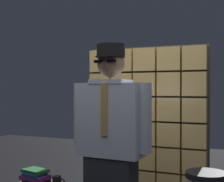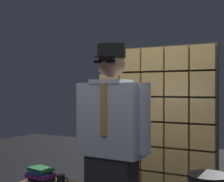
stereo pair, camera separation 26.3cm
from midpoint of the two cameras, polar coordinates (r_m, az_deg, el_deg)
glass_block_wall at (r=3.78m, az=3.62°, el=-7.11°), size 1.38×0.10×1.92m
standing_person at (r=2.88m, az=-2.85°, el=-9.47°), size 0.72×0.31×1.80m
book_stack at (r=3.33m, az=-15.08°, el=-13.89°), size 0.27×0.21×0.15m
coffee_mug at (r=3.25m, az=-11.59°, el=-14.68°), size 0.13×0.08×0.09m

